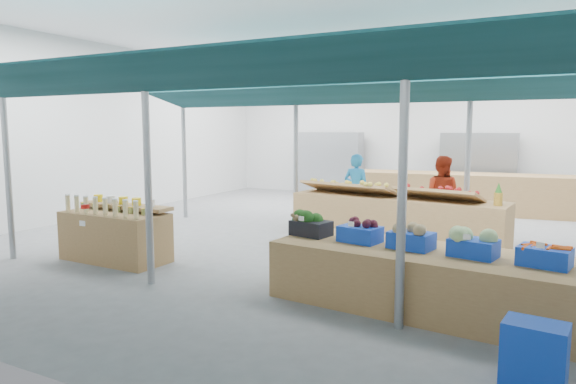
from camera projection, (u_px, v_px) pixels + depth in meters
name	position (u px, v px, depth m)	size (l,w,h in m)	color
floor	(329.00, 237.00, 10.22)	(13.00, 13.00, 0.00)	slate
hall	(356.00, 105.00, 11.16)	(13.00, 13.00, 13.00)	silver
pole_grid	(331.00, 150.00, 8.11)	(10.00, 4.60, 3.00)	gray
awnings	(332.00, 87.00, 7.99)	(9.50, 7.08, 0.30)	#0B2D30
back_shelving_left	(331.00, 164.00, 16.52)	(2.00, 0.50, 2.00)	#B23F33
back_shelving_right	(478.00, 169.00, 14.46)	(2.00, 0.50, 2.00)	#B23F33
bottle_shelf	(117.00, 234.00, 8.37)	(1.81, 1.13, 1.07)	olive
veg_counter	(427.00, 280.00, 6.07)	(3.70, 1.23, 0.72)	olive
fruit_counter	(396.00, 220.00, 9.71)	(4.01, 0.96, 0.86)	olive
far_counter	(463.00, 193.00, 13.20)	(5.55, 1.11, 1.00)	olive
crate_stack	(534.00, 357.00, 4.18)	(0.49, 0.34, 0.58)	#103AB6
vendor_left	(356.00, 190.00, 11.18)	(0.59, 0.38, 1.60)	#1C7BB9
vendor_right	(441.00, 195.00, 10.36)	(0.78, 0.61, 1.60)	#9B2813
crate_broccoli	(311.00, 224.00, 6.86)	(0.56, 0.45, 0.35)	black
crate_beets	(360.00, 231.00, 6.48)	(0.56, 0.45, 0.29)	#103AB6
crate_celeriac	(411.00, 237.00, 6.12)	(0.56, 0.45, 0.31)	#103AB6
crate_cabbage	(474.00, 243.00, 5.73)	(0.56, 0.45, 0.35)	#103AB6
crate_carrots	(545.00, 255.00, 5.34)	(0.56, 0.45, 0.29)	#103AB6
sparrow	(296.00, 217.00, 6.84)	(0.12, 0.09, 0.11)	brown
pole_ribbon	(85.00, 208.00, 6.90)	(0.12, 0.12, 0.28)	red
apple_heap_yellow	(349.00, 186.00, 10.07)	(2.00, 1.04, 0.27)	#997247
apple_heap_red	(439.00, 192.00, 9.12)	(1.60, 0.96, 0.27)	#997247
pineapple	(498.00, 195.00, 8.58)	(0.14, 0.14, 0.39)	#8C6019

